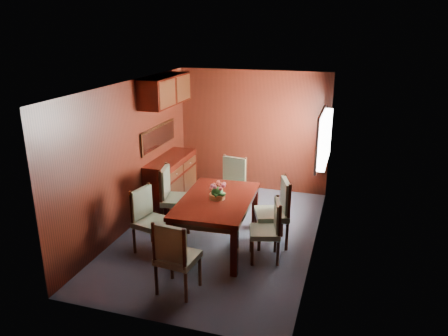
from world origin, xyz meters
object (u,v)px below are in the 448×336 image
(chair_right_near, at_px, (270,227))
(flower_centerpiece, at_px, (217,191))
(chair_head, at_px, (175,254))
(sideboard, at_px, (171,181))
(dining_table, at_px, (217,205))
(chair_left_near, at_px, (148,216))

(chair_right_near, relative_size, flower_centerpiece, 3.63)
(chair_head, distance_m, flower_centerpiece, 1.40)
(sideboard, distance_m, chair_right_near, 2.62)
(dining_table, bearing_deg, chair_left_near, -158.69)
(sideboard, xyz_separation_m, chair_left_near, (0.39, -1.74, 0.10))
(chair_left_near, height_order, chair_right_near, chair_left_near)
(chair_left_near, relative_size, flower_centerpiece, 3.89)
(chair_head, bearing_deg, chair_right_near, 56.90)
(sideboard, relative_size, flower_centerpiece, 5.54)
(dining_table, bearing_deg, flower_centerpiece, 51.49)
(chair_right_near, bearing_deg, flower_centerpiece, 62.67)
(sideboard, relative_size, chair_head, 1.40)
(dining_table, xyz_separation_m, chair_head, (-0.11, -1.34, -0.11))
(chair_left_near, height_order, chair_head, chair_head)
(sideboard, distance_m, chair_head, 2.93)
(sideboard, xyz_separation_m, chair_head, (1.22, -2.66, 0.11))
(chair_left_near, distance_m, flower_centerpiece, 1.09)
(sideboard, relative_size, dining_table, 0.82)
(sideboard, height_order, chair_left_near, chair_left_near)
(chair_left_near, bearing_deg, chair_right_near, 110.70)
(chair_head, bearing_deg, flower_centerpiece, 90.77)
(sideboard, height_order, chair_head, chair_head)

